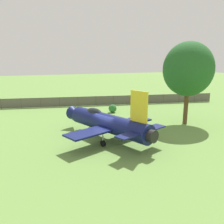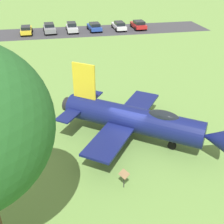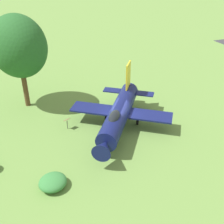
# 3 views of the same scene
# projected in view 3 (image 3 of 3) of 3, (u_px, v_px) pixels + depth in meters

# --- Properties ---
(ground_plane) EXTENTS (200.00, 200.00, 0.00)m
(ground_plane) POSITION_uv_depth(u_px,v_px,m) (119.00, 127.00, 27.08)
(ground_plane) COLOR #668E42
(display_jet) EXTENTS (9.85, 11.68, 5.24)m
(display_jet) POSITION_uv_depth(u_px,v_px,m) (119.00, 114.00, 25.92)
(display_jet) COLOR #111951
(display_jet) RESTS_ON ground_plane
(shade_tree) EXTENTS (6.26, 5.33, 9.84)m
(shade_tree) POSITION_uv_depth(u_px,v_px,m) (18.00, 47.00, 27.80)
(shade_tree) COLOR brown
(shade_tree) RESTS_ON ground_plane
(shrub_near_fence) EXTENTS (1.98, 2.07, 0.88)m
(shrub_near_fence) POSITION_uv_depth(u_px,v_px,m) (53.00, 182.00, 20.01)
(shrub_near_fence) COLOR #387F3D
(shrub_near_fence) RESTS_ON ground_plane
(info_plaque) EXTENTS (0.46, 0.64, 1.14)m
(info_plaque) POSITION_uv_depth(u_px,v_px,m) (67.00, 121.00, 26.49)
(info_plaque) COLOR #333333
(info_plaque) RESTS_ON ground_plane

